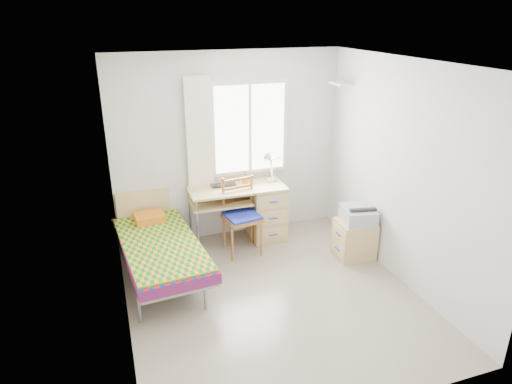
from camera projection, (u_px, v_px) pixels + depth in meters
floor at (272, 296)px, 5.25m from camera, size 3.50×3.50×0.00m
ceiling at (276, 63)px, 4.29m from camera, size 3.50×3.50×0.00m
wall_back at (229, 147)px, 6.31m from camera, size 3.20×0.00×3.20m
wall_left at (115, 211)px, 4.29m from camera, size 0.00×3.50×3.50m
wall_right at (403, 175)px, 5.25m from camera, size 0.00×3.50×3.50m
window at (250, 128)px, 6.29m from camera, size 1.10×0.04×1.30m
curtain at (200, 141)px, 6.07m from camera, size 0.35×0.05×1.70m
floating_shelf at (341, 83)px, 6.14m from camera, size 0.20×0.32×0.03m
bed at (160, 245)px, 5.57m from camera, size 1.05×1.96×0.82m
desk at (261, 209)px, 6.48m from camera, size 1.33×0.63×0.82m
chair at (241, 211)px, 6.07m from camera, size 0.51×0.51×1.03m
cabinet at (354, 239)px, 6.01m from camera, size 0.50×0.45×0.51m
printer at (358, 214)px, 5.90m from camera, size 0.47×0.52×0.19m
laptop at (224, 186)px, 6.21m from camera, size 0.36×0.24×0.03m
pen_cup at (245, 179)px, 6.36m from camera, size 0.11×0.11×0.10m
task_lamp at (270, 164)px, 6.20m from camera, size 0.25×0.34×0.47m
book at (224, 205)px, 6.25m from camera, size 0.22×0.27×0.02m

